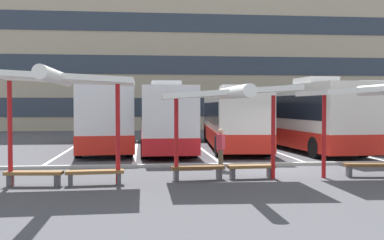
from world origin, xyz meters
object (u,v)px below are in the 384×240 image
object	(u,v)px
waiting_shelter_2	(375,91)
bench_4	(369,167)
coach_bus_2	(232,120)
bench_1	(95,174)
waiting_shelter_1	(227,95)
coach_bus_3	(304,117)
bench_2	(198,170)
waiting_shelter_0	(63,81)
coach_bus_1	(164,118)
bench_0	(34,175)
waiting_passenger_1	(221,146)
coach_bus_0	(103,118)
bench_3	(251,168)
coach_bus_4	(358,116)

from	to	relation	value
waiting_shelter_2	bench_4	distance (m)	2.57
coach_bus_2	bench_1	distance (m)	13.52
waiting_shelter_1	coach_bus_3	bearing A→B (deg)	58.23
coach_bus_2	bench_2	xyz separation A→B (m)	(-3.28, -11.18, -1.26)
waiting_shelter_0	waiting_shelter_2	bearing A→B (deg)	3.31
coach_bus_1	waiting_shelter_2	xyz separation A→B (m)	(6.45, -10.94, 1.19)
bench_1	waiting_shelter_1	size ratio (longest dim) A/B	0.35
waiting_shelter_0	waiting_shelter_1	xyz separation A→B (m)	(5.03, 0.53, -0.38)
coach_bus_1	waiting_shelter_1	xyz separation A→B (m)	(1.47, -10.99, 1.08)
bench_0	waiting_shelter_2	size ratio (longest dim) A/B	0.35
coach_bus_1	waiting_passenger_1	distance (m)	8.61
bench_0	bench_4	world-z (taller)	same
coach_bus_0	coach_bus_3	size ratio (longest dim) A/B	1.10
coach_bus_3	bench_2	xyz separation A→B (m)	(-6.89, -9.38, -1.43)
waiting_passenger_1	waiting_shelter_2	bearing A→B (deg)	-28.28
bench_0	bench_1	distance (m)	1.80
coach_bus_0	bench_1	world-z (taller)	coach_bus_0
coach_bus_0	bench_2	xyz separation A→B (m)	(3.98, -11.28, -1.36)
bench_0	bench_3	xyz separation A→B (m)	(6.83, 0.76, -0.00)
coach_bus_4	waiting_shelter_0	world-z (taller)	coach_bus_4
coach_bus_0	bench_2	distance (m)	12.04
coach_bus_1	waiting_passenger_1	size ratio (longest dim) A/B	7.89
coach_bus_3	bench_4	bearing A→B (deg)	-96.23
coach_bus_4	waiting_shelter_2	world-z (taller)	coach_bus_4
bench_0	waiting_shelter_2	xyz separation A→B (m)	(10.91, 0.39, 2.55)
coach_bus_4	waiting_passenger_1	distance (m)	13.13
waiting_shelter_1	bench_4	world-z (taller)	waiting_shelter_1
coach_bus_2	bench_1	bearing A→B (deg)	-118.90
bench_3	waiting_shelter_2	size ratio (longest dim) A/B	0.32
coach_bus_4	bench_2	world-z (taller)	coach_bus_4
waiting_shelter_0	bench_4	distance (m)	10.44
bench_2	coach_bus_0	bearing A→B (deg)	109.43
coach_bus_4	coach_bus_2	bearing A→B (deg)	179.81
coach_bus_2	bench_4	size ratio (longest dim) A/B	7.45
waiting_shelter_0	bench_0	size ratio (longest dim) A/B	2.80
coach_bus_0	bench_1	distance (m)	11.98
coach_bus_2	bench_4	distance (m)	11.46
coach_bus_4	bench_1	distance (m)	18.36
bench_0	bench_2	distance (m)	5.07
coach_bus_3	waiting_shelter_0	xyz separation A→B (m)	(-11.02, -10.21, 1.38)
coach_bus_0	waiting_shelter_2	distance (m)	15.21
coach_bus_0	coach_bus_4	xyz separation A→B (m)	(14.77, -0.12, 0.07)
bench_0	bench_2	bearing A→B (deg)	7.23
coach_bus_0	bench_0	distance (m)	12.04
bench_4	coach_bus_2	bearing A→B (deg)	103.20
coach_bus_3	waiting_shelter_2	bearing A→B (deg)	-96.01
waiting_shelter_1	bench_3	distance (m)	2.63
bench_2	bench_4	bearing A→B (deg)	0.83
coach_bus_1	bench_3	bearing A→B (deg)	-77.35
coach_bus_2	coach_bus_4	size ratio (longest dim) A/B	1.17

